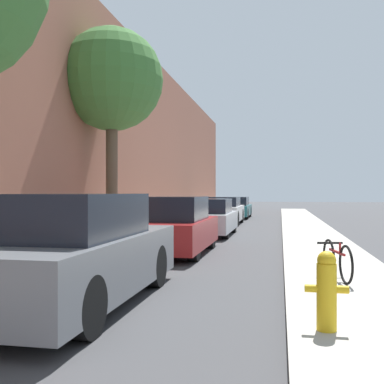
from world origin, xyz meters
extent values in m
plane|color=#3D3D3F|center=(0.00, 16.00, 0.00)|extent=(120.00, 120.00, 0.00)
cube|color=#ADA89E|center=(-2.90, 16.00, 0.06)|extent=(2.00, 52.00, 0.12)
cube|color=#ADA89E|center=(2.90, 16.00, 0.06)|extent=(2.00, 52.00, 0.12)
cube|color=#9E604C|center=(-4.25, 16.00, 3.87)|extent=(0.70, 52.00, 7.75)
cylinder|color=black|center=(-1.82, 8.81, 0.35)|extent=(0.22, 0.69, 0.69)
cylinder|color=black|center=(-0.21, 8.81, 0.35)|extent=(0.22, 0.69, 0.69)
cylinder|color=black|center=(-0.21, 6.07, 0.35)|extent=(0.22, 0.69, 0.69)
cube|color=slate|center=(-1.02, 7.44, 0.58)|extent=(1.83, 4.42, 0.78)
cube|color=black|center=(-1.02, 7.26, 1.26)|extent=(1.61, 2.30, 0.59)
cylinder|color=black|center=(-1.71, 14.08, 0.33)|extent=(0.22, 0.67, 0.67)
cylinder|color=black|center=(-0.10, 14.08, 0.33)|extent=(0.22, 0.67, 0.67)
cylinder|color=black|center=(-1.71, 11.63, 0.33)|extent=(0.22, 0.67, 0.67)
cylinder|color=black|center=(-0.10, 11.63, 0.33)|extent=(0.22, 0.67, 0.67)
cube|color=maroon|center=(-0.90, 12.85, 0.53)|extent=(1.84, 3.95, 0.69)
cube|color=black|center=(-0.90, 12.69, 1.17)|extent=(1.62, 2.05, 0.60)
cylinder|color=black|center=(-1.64, 19.13, 0.32)|extent=(0.22, 0.64, 0.64)
cylinder|color=black|center=(0.02, 19.13, 0.32)|extent=(0.22, 0.64, 0.64)
cylinder|color=black|center=(-1.64, 16.67, 0.32)|extent=(0.22, 0.64, 0.64)
cylinder|color=black|center=(0.02, 16.67, 0.32)|extent=(0.22, 0.64, 0.64)
cube|color=silver|center=(-0.81, 17.90, 0.50)|extent=(1.88, 3.96, 0.65)
cube|color=black|center=(-0.81, 17.74, 1.08)|extent=(1.66, 2.06, 0.51)
cylinder|color=black|center=(-1.67, 24.90, 0.36)|extent=(0.22, 0.72, 0.72)
cylinder|color=black|center=(-0.16, 24.90, 0.36)|extent=(0.22, 0.72, 0.72)
cylinder|color=black|center=(-1.67, 22.26, 0.36)|extent=(0.22, 0.72, 0.72)
cylinder|color=black|center=(-0.16, 22.26, 0.36)|extent=(0.22, 0.72, 0.72)
cube|color=silver|center=(-0.92, 23.58, 0.54)|extent=(1.72, 4.27, 0.69)
cube|color=black|center=(-0.92, 23.41, 1.12)|extent=(1.51, 2.22, 0.45)
cylinder|color=black|center=(-1.60, 30.57, 0.32)|extent=(0.22, 0.63, 0.63)
cylinder|color=black|center=(-0.11, 30.57, 0.32)|extent=(0.22, 0.63, 0.63)
cylinder|color=black|center=(-1.60, 27.82, 0.32)|extent=(0.22, 0.63, 0.63)
cylinder|color=black|center=(-0.11, 27.82, 0.32)|extent=(0.22, 0.63, 0.63)
cube|color=#1E6066|center=(-0.85, 29.20, 0.48)|extent=(1.69, 4.44, 0.60)
cube|color=black|center=(-0.85, 29.02, 1.03)|extent=(1.49, 2.31, 0.51)
cylinder|color=brown|center=(-3.11, 14.34, 2.11)|extent=(0.35, 0.35, 3.98)
sphere|color=#3D7033|center=(-3.11, 14.34, 4.95)|extent=(3.07, 3.07, 3.07)
cylinder|color=gold|center=(2.31, 6.49, 0.47)|extent=(0.21, 0.21, 0.70)
sphere|color=gold|center=(2.31, 6.49, 0.86)|extent=(0.20, 0.20, 0.20)
cylinder|color=gold|center=(2.15, 6.49, 0.56)|extent=(0.13, 0.08, 0.08)
cylinder|color=gold|center=(2.47, 6.49, 0.56)|extent=(0.13, 0.08, 0.08)
torus|color=black|center=(2.67, 9.88, 0.43)|extent=(0.16, 0.62, 0.62)
torus|color=black|center=(2.84, 8.99, 0.43)|extent=(0.16, 0.62, 0.62)
cube|color=maroon|center=(2.76, 9.44, 0.57)|extent=(0.18, 0.75, 0.04)
cylinder|color=maroon|center=(2.79, 9.28, 0.66)|extent=(0.04, 0.04, 0.17)
cube|color=black|center=(2.69, 9.81, 0.68)|extent=(0.44, 0.12, 0.04)
camera|label=1|loc=(1.83, 1.54, 1.58)|focal=42.40mm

